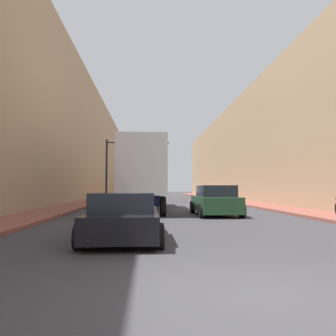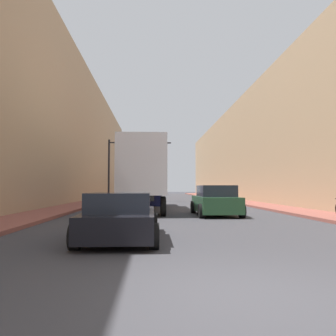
{
  "view_description": "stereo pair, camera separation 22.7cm",
  "coord_description": "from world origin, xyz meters",
  "px_view_note": "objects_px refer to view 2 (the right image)",
  "views": [
    {
      "loc": [
        -1.6,
        -4.48,
        1.5
      ],
      "look_at": [
        -0.58,
        12.34,
        2.49
      ],
      "focal_mm": 35.0,
      "sensor_mm": 36.0,
      "label": 1
    },
    {
      "loc": [
        -1.37,
        -4.49,
        1.5
      ],
      "look_at": [
        -0.58,
        12.34,
        2.49
      ],
      "focal_mm": 35.0,
      "sensor_mm": 36.0,
      "label": 2
    }
  ],
  "objects_px": {
    "traffic_signal_gantry": "(126,157)",
    "suv_car": "(215,201)",
    "semi_truck": "(144,175)",
    "sedan_car": "(121,217)"
  },
  "relations": [
    {
      "from": "semi_truck",
      "to": "sedan_car",
      "type": "height_order",
      "value": "semi_truck"
    },
    {
      "from": "suv_car",
      "to": "traffic_signal_gantry",
      "type": "distance_m",
      "value": 17.73
    },
    {
      "from": "suv_car",
      "to": "traffic_signal_gantry",
      "type": "xyz_separation_m",
      "value": [
        -6.11,
        16.21,
        3.81
      ]
    },
    {
      "from": "sedan_car",
      "to": "suv_car",
      "type": "bearing_deg",
      "value": 61.57
    },
    {
      "from": "sedan_car",
      "to": "traffic_signal_gantry",
      "type": "height_order",
      "value": "traffic_signal_gantry"
    },
    {
      "from": "traffic_signal_gantry",
      "to": "suv_car",
      "type": "bearing_deg",
      "value": -69.36
    },
    {
      "from": "sedan_car",
      "to": "traffic_signal_gantry",
      "type": "bearing_deg",
      "value": 94.36
    },
    {
      "from": "sedan_car",
      "to": "suv_car",
      "type": "relative_size",
      "value": 0.97
    },
    {
      "from": "semi_truck",
      "to": "suv_car",
      "type": "xyz_separation_m",
      "value": [
        3.92,
        -4.79,
        -1.56
      ]
    },
    {
      "from": "suv_car",
      "to": "traffic_signal_gantry",
      "type": "height_order",
      "value": "traffic_signal_gantry"
    }
  ]
}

